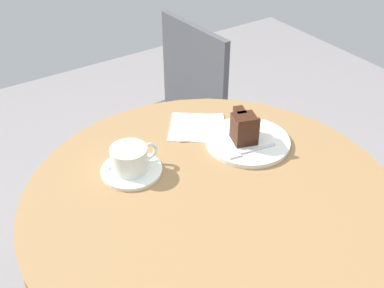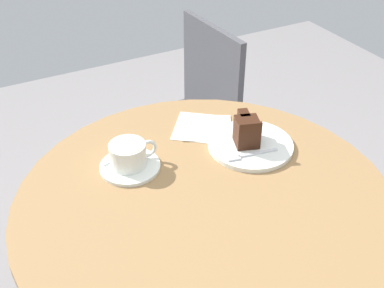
% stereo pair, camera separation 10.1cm
% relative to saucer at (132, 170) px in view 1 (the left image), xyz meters
% --- Properties ---
extents(cafe_table, '(0.87, 0.87, 0.73)m').
position_rel_saucer_xyz_m(cafe_table, '(0.11, -0.17, -0.12)').
color(cafe_table, olive).
rests_on(cafe_table, ground).
extents(saucer, '(0.15, 0.15, 0.01)m').
position_rel_saucer_xyz_m(saucer, '(0.00, 0.00, 0.00)').
color(saucer, silver).
rests_on(saucer, cafe_table).
extents(coffee_cup, '(0.12, 0.09, 0.06)m').
position_rel_saucer_xyz_m(coffee_cup, '(0.00, 0.00, 0.04)').
color(coffee_cup, silver).
rests_on(coffee_cup, saucer).
extents(teaspoon, '(0.10, 0.05, 0.00)m').
position_rel_saucer_xyz_m(teaspoon, '(0.00, 0.05, 0.01)').
color(teaspoon, silver).
rests_on(teaspoon, saucer).
extents(cake_plate, '(0.22, 0.22, 0.01)m').
position_rel_saucer_xyz_m(cake_plate, '(0.31, -0.06, 0.00)').
color(cake_plate, silver).
rests_on(cake_plate, cafe_table).
extents(cake_slice, '(0.07, 0.10, 0.08)m').
position_rel_saucer_xyz_m(cake_slice, '(0.30, -0.05, 0.04)').
color(cake_slice, '#422619').
rests_on(cake_slice, cake_plate).
extents(fork, '(0.14, 0.04, 0.00)m').
position_rel_saucer_xyz_m(fork, '(0.27, -0.10, 0.01)').
color(fork, silver).
rests_on(fork, cake_plate).
extents(napkin, '(0.20, 0.20, 0.00)m').
position_rel_saucer_xyz_m(napkin, '(0.24, 0.07, -0.00)').
color(napkin, silver).
rests_on(napkin, cafe_table).
extents(cafe_chair, '(0.40, 0.40, 0.83)m').
position_rel_saucer_xyz_m(cafe_chair, '(0.42, 0.49, -0.24)').
color(cafe_chair, '#4C4C51').
rests_on(cafe_chair, ground).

